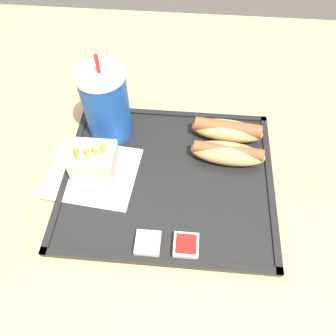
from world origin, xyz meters
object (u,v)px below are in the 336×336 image
Objects in this scene: hot_dog_far at (227,130)px; hot_dog_near at (228,153)px; sauce_cup_mayo at (148,243)px; sauce_cup_ketchup at (186,245)px; soda_cup at (106,104)px; fries_carton at (95,163)px.

hot_dog_near is (0.00, -0.06, -0.00)m from hot_dog_far.
hot_dog_near is at bearing -90.00° from hot_dog_far.
sauce_cup_mayo is at bearing -118.26° from hot_dog_far.
hot_dog_far is 0.06m from hot_dog_near.
hot_dog_near is 3.57× the size of sauce_cup_ketchup.
soda_cup is 1.27× the size of hot_dog_far.
hot_dog_far is at bearing 0.63° from soda_cup.
hot_dog_near is (0.24, -0.05, -0.05)m from soda_cup.
hot_dog_far is 0.25m from sauce_cup_ketchup.
hot_dog_far is 1.00× the size of hot_dog_near.
soda_cup is at bearing -179.37° from hot_dog_far.
hot_dog_near is at bearing -13.00° from soda_cup.
sauce_cup_mayo is at bearing -66.39° from soda_cup.
hot_dog_far is (0.24, 0.00, -0.05)m from soda_cup.
fries_carton is 2.55× the size of sauce_cup_mayo.
fries_carton reaches higher than sauce_cup_ketchup.
hot_dog_near is 0.25m from fries_carton.
fries_carton is 0.22m from sauce_cup_ketchup.
hot_dog_far is at bearing 61.74° from sauce_cup_mayo.
fries_carton is at bearing 143.12° from sauce_cup_ketchup.
sauce_cup_ketchup is (-0.07, -0.19, -0.01)m from hot_dog_near.
fries_carton reaches higher than hot_dog_far.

